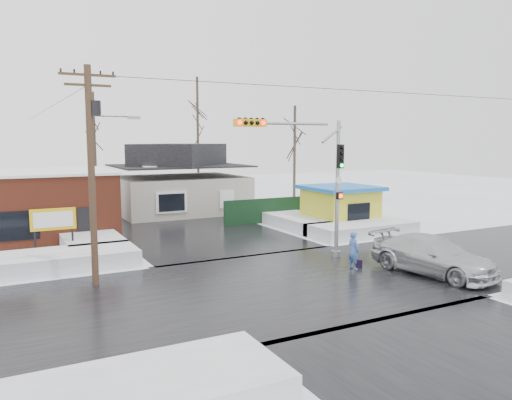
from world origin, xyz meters
name	(u,v)px	position (x,y,z in m)	size (l,w,h in m)	color
ground	(303,281)	(0.00, 0.00, 0.00)	(120.00, 120.00, 0.00)	white
road_ns	(303,281)	(0.00, 0.00, 0.01)	(10.00, 120.00, 0.02)	black
road_ew	(303,281)	(0.00, 0.00, 0.01)	(120.00, 10.00, 0.02)	black
snowbank_nw	(60,260)	(-9.00, 7.00, 0.40)	(7.00, 3.00, 0.80)	white
snowbank_ne	(362,229)	(9.00, 7.00, 0.40)	(7.00, 3.00, 0.80)	white
snowbank_sw	(133,396)	(-9.00, -7.00, 0.35)	(7.00, 3.00, 0.70)	white
snowbank_nside_w	(87,238)	(-7.00, 12.00, 0.40)	(3.00, 8.00, 0.80)	white
snowbank_nside_e	(294,220)	(7.00, 12.00, 0.40)	(3.00, 8.00, 0.80)	white
traffic_signal	(312,170)	(2.43, 2.97, 4.54)	(6.05, 0.68, 7.00)	gray
utility_pole	(93,163)	(-7.93, 3.50, 5.11)	(3.15, 0.44, 9.00)	#382619
brick_building	(7,205)	(-11.00, 15.99, 2.08)	(12.20, 8.20, 4.12)	maroon
marquee_sign	(53,221)	(-9.00, 9.49, 1.92)	(2.20, 0.21, 2.55)	black
house	(179,181)	(2.00, 22.00, 2.62)	(10.40, 8.40, 5.76)	#A7A497
kiosk	(340,206)	(9.50, 9.99, 1.46)	(4.60, 4.60, 2.88)	gold
fence	(274,210)	(6.50, 14.00, 0.90)	(8.00, 0.12, 1.80)	black
tree_far_left	(94,117)	(-4.00, 26.00, 7.95)	(3.00, 3.00, 10.00)	#332821
tree_far_mid	(197,103)	(6.00, 28.00, 9.54)	(3.00, 3.00, 12.00)	#332821
tree_far_right	(295,127)	(12.00, 20.00, 7.16)	(3.00, 3.00, 9.00)	#332821
pedestrian	(354,251)	(3.15, 0.52, 0.89)	(0.65, 0.42, 1.78)	#4066B5
car	(433,256)	(5.77, -1.79, 0.85)	(2.38, 5.85, 1.70)	silver
shopping_bag	(359,264)	(3.61, 0.66, 0.17)	(0.28, 0.12, 0.35)	black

